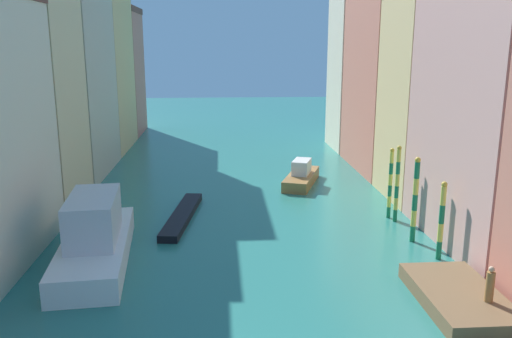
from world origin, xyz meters
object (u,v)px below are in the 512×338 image
(gondola_black, at_px, (182,215))
(motorboat_0, at_px, (301,176))
(mooring_pole_3, at_px, (390,183))
(vaporetto_white, at_px, (95,237))
(person_on_dock, at_px, (490,285))
(waterfront_dock, at_px, (459,298))
(mooring_pole_0, at_px, (441,220))
(mooring_pole_2, at_px, (397,183))
(mooring_pole_1, at_px, (415,199))

(gondola_black, relative_size, motorboat_0, 1.36)
(mooring_pole_3, bearing_deg, vaporetto_white, -161.32)
(person_on_dock, distance_m, mooring_pole_3, 13.32)
(waterfront_dock, xyz_separation_m, mooring_pole_0, (1.20, 5.11, 1.87))
(person_on_dock, xyz_separation_m, vaporetto_white, (-17.99, 7.22, -0.11))
(mooring_pole_0, bearing_deg, motorboat_0, 107.27)
(vaporetto_white, bearing_deg, mooring_pole_2, 16.30)
(gondola_black, bearing_deg, mooring_pole_2, -5.97)
(mooring_pole_1, height_order, mooring_pole_2, mooring_pole_1)
(mooring_pole_0, height_order, mooring_pole_1, mooring_pole_1)
(waterfront_dock, bearing_deg, mooring_pole_0, 76.79)
(mooring_pole_1, bearing_deg, person_on_dock, -89.87)
(mooring_pole_0, distance_m, mooring_pole_1, 2.74)
(mooring_pole_2, bearing_deg, mooring_pole_0, -87.13)
(mooring_pole_1, bearing_deg, mooring_pole_3, 90.47)
(mooring_pole_0, relative_size, gondola_black, 0.47)
(mooring_pole_0, bearing_deg, mooring_pole_1, 100.07)
(waterfront_dock, distance_m, mooring_pole_3, 12.37)
(person_on_dock, bearing_deg, waterfront_dock, 123.99)
(mooring_pole_3, xyz_separation_m, motorboat_0, (-4.51, 9.07, -1.74))
(waterfront_dock, distance_m, motorboat_0, 21.59)
(gondola_black, bearing_deg, mooring_pole_0, -28.50)
(mooring_pole_1, height_order, gondola_black, mooring_pole_1)
(waterfront_dock, height_order, person_on_dock, person_on_dock)
(mooring_pole_1, bearing_deg, vaporetto_white, -174.69)
(vaporetto_white, height_order, gondola_black, vaporetto_white)
(mooring_pole_1, bearing_deg, mooring_pole_0, -79.93)
(waterfront_dock, distance_m, mooring_pole_0, 5.57)
(person_on_dock, height_order, gondola_black, person_on_dock)
(mooring_pole_1, xyz_separation_m, mooring_pole_3, (-0.04, 4.39, -0.17))
(waterfront_dock, height_order, mooring_pole_1, mooring_pole_1)
(waterfront_dock, distance_m, gondola_black, 18.38)
(mooring_pole_2, relative_size, vaporetto_white, 0.47)
(mooring_pole_0, xyz_separation_m, motorboat_0, (-5.02, 16.14, -1.54))
(person_on_dock, relative_size, mooring_pole_1, 0.31)
(person_on_dock, bearing_deg, motorboat_0, 101.54)
(motorboat_0, bearing_deg, mooring_pole_0, -72.73)
(mooring_pole_3, height_order, vaporetto_white, mooring_pole_3)
(waterfront_dock, relative_size, mooring_pole_1, 1.22)
(waterfront_dock, xyz_separation_m, mooring_pole_1, (0.72, 7.78, 2.24))
(waterfront_dock, distance_m, mooring_pole_1, 8.13)
(waterfront_dock, bearing_deg, person_on_dock, -56.01)
(mooring_pole_2, distance_m, vaporetto_white, 18.93)
(motorboat_0, bearing_deg, mooring_pole_3, -63.58)
(mooring_pole_0, xyz_separation_m, mooring_pole_2, (-0.32, 6.31, 0.36))
(waterfront_dock, height_order, mooring_pole_3, mooring_pole_3)
(person_on_dock, distance_m, mooring_pole_2, 12.57)
(mooring_pole_2, xyz_separation_m, gondola_black, (-14.00, 1.46, -2.34))
(motorboat_0, bearing_deg, vaporetto_white, -131.59)
(mooring_pole_0, xyz_separation_m, gondola_black, (-14.31, 7.77, -1.99))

